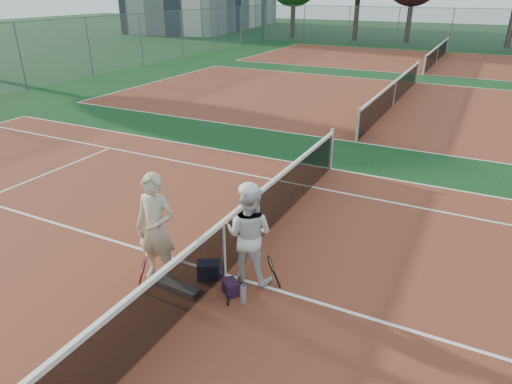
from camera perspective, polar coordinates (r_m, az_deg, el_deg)
ground at (r=7.76m, az=-3.96°, el=-10.26°), size 130.00×130.00×0.00m
court_main at (r=7.76m, az=-3.96°, el=-10.24°), size 23.77×10.97×0.01m
court_far_a at (r=19.74m, az=16.73°, el=10.34°), size 23.77×10.97×0.01m
court_far_b at (r=32.92m, az=21.60°, el=14.91°), size 23.77×10.97×0.01m
net_main at (r=7.49m, az=-4.07°, el=-7.04°), size 0.10×10.98×1.02m
net_far_a at (r=19.64m, az=16.91°, el=11.78°), size 0.10×10.98×1.02m
net_far_b at (r=32.86m, az=21.74°, el=15.78°), size 0.10×10.98×1.02m
fence_back at (r=39.70m, az=23.24°, el=18.18°), size 32.00×0.06×3.00m
player_a at (r=7.38m, az=-12.42°, el=-4.45°), size 0.72×0.52×1.83m
player_b at (r=7.23m, az=-0.88°, el=-5.34°), size 0.85×0.69×1.64m
racket_red at (r=7.45m, az=-13.70°, el=-9.91°), size 0.33×0.34×0.58m
racket_black_held at (r=7.29m, az=1.82°, el=-10.03°), size 0.33×0.34×0.58m
racket_spare at (r=7.44m, az=-3.15°, el=-11.60°), size 0.49×0.66×0.08m
sports_bag_navy at (r=7.64m, az=-5.95°, el=-9.67°), size 0.45×0.41×0.29m
sports_bag_purple at (r=7.27m, az=-3.18°, el=-11.81°), size 0.34×0.33×0.23m
net_cover_canvas at (r=7.51m, az=-9.96°, el=-11.55°), size 0.86×0.25×0.09m
water_bottle at (r=7.05m, az=-1.56°, el=-12.73°), size 0.09×0.09×0.30m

